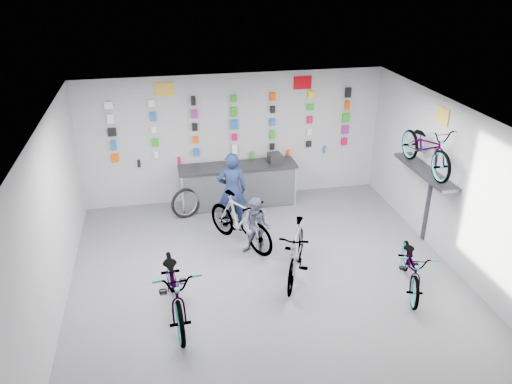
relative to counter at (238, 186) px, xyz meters
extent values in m
plane|color=#525257|center=(0.00, -3.54, -0.49)|extent=(8.00, 8.00, 0.00)
plane|color=white|center=(0.00, -3.54, 2.51)|extent=(8.00, 8.00, 0.00)
plane|color=#ADAEB0|center=(0.00, 0.46, 1.01)|extent=(7.00, 0.00, 7.00)
plane|color=#ADAEB0|center=(-3.50, -3.54, 1.01)|extent=(0.00, 8.00, 8.00)
plane|color=#ADAEB0|center=(3.50, -3.54, 1.01)|extent=(0.00, 8.00, 8.00)
cube|color=black|center=(0.00, 0.01, -0.04)|extent=(2.60, 0.60, 0.90)
cube|color=silver|center=(0.00, -0.29, -0.01)|extent=(2.60, 0.02, 0.90)
cube|color=silver|center=(-1.30, -0.29, -0.01)|extent=(0.04, 0.04, 0.96)
cube|color=silver|center=(1.30, -0.29, -0.01)|extent=(0.04, 0.04, 0.96)
cube|color=black|center=(0.00, 0.01, 0.48)|extent=(2.70, 0.66, 0.06)
cube|color=#FF4700|center=(-2.70, 0.39, 0.76)|extent=(0.15, 0.06, 0.17)
cube|color=white|center=(-1.80, 0.39, 0.76)|extent=(0.09, 0.06, 0.16)
cube|color=#1959AE|center=(-0.90, 0.39, 0.76)|extent=(0.13, 0.06, 0.17)
cube|color=white|center=(0.00, 0.39, 0.76)|extent=(0.12, 0.06, 0.23)
cube|color=black|center=(0.90, 0.39, 0.76)|extent=(0.11, 0.06, 0.15)
cube|color=black|center=(1.80, 0.39, 0.76)|extent=(0.12, 0.06, 0.14)
cube|color=#C7083A|center=(2.70, 0.39, 0.76)|extent=(0.14, 0.06, 0.17)
cube|color=#1959AE|center=(-2.70, 0.39, 1.06)|extent=(0.11, 0.06, 0.21)
cube|color=#229E1A|center=(-1.80, 0.39, 1.06)|extent=(0.15, 0.06, 0.16)
cube|color=#FF4700|center=(-0.90, 0.39, 1.06)|extent=(0.11, 0.06, 0.15)
cube|color=#C7083A|center=(0.00, 0.39, 1.06)|extent=(0.13, 0.06, 0.15)
cube|color=#229E1A|center=(0.90, 0.39, 1.06)|extent=(0.09, 0.06, 0.21)
cube|color=white|center=(1.80, 0.39, 1.06)|extent=(0.10, 0.06, 0.14)
cube|color=#831F7C|center=(2.70, 0.39, 1.06)|extent=(0.17, 0.06, 0.19)
cube|color=black|center=(-2.70, 0.39, 1.36)|extent=(0.18, 0.06, 0.18)
cube|color=white|center=(-1.80, 0.39, 1.36)|extent=(0.10, 0.06, 0.15)
cube|color=black|center=(-0.90, 0.39, 1.36)|extent=(0.12, 0.06, 0.17)
cube|color=#1959AE|center=(0.00, 0.39, 1.36)|extent=(0.15, 0.06, 0.22)
cube|color=#1959AE|center=(0.90, 0.39, 1.36)|extent=(0.12, 0.06, 0.16)
cube|color=#C7083A|center=(1.80, 0.39, 1.36)|extent=(0.12, 0.06, 0.17)
cube|color=#229E1A|center=(2.70, 0.39, 1.36)|extent=(0.17, 0.06, 0.21)
cube|color=white|center=(-2.70, 0.39, 1.66)|extent=(0.14, 0.06, 0.21)
cube|color=#1959AE|center=(-1.80, 0.39, 1.66)|extent=(0.13, 0.06, 0.20)
cube|color=#831F7C|center=(-0.90, 0.39, 1.66)|extent=(0.14, 0.06, 0.18)
cube|color=#229E1A|center=(0.00, 0.39, 1.66)|extent=(0.11, 0.06, 0.22)
cube|color=black|center=(0.90, 0.39, 1.66)|extent=(0.11, 0.06, 0.16)
cube|color=#229E1A|center=(1.80, 0.39, 1.66)|extent=(0.16, 0.06, 0.14)
cube|color=#FF4700|center=(2.70, 0.39, 1.66)|extent=(0.10, 0.06, 0.22)
cube|color=white|center=(-2.70, 0.39, 1.96)|extent=(0.18, 0.06, 0.15)
cube|color=white|center=(-1.80, 0.39, 1.96)|extent=(0.13, 0.06, 0.15)
cube|color=black|center=(-0.90, 0.39, 1.96)|extent=(0.10, 0.06, 0.20)
cube|color=#229E1A|center=(0.00, 0.39, 1.96)|extent=(0.11, 0.06, 0.16)
cube|color=#FF4700|center=(0.90, 0.39, 1.96)|extent=(0.11, 0.06, 0.18)
cube|color=yellow|center=(1.80, 0.39, 1.96)|extent=(0.14, 0.06, 0.16)
cube|color=black|center=(2.70, 0.39, 1.96)|extent=(0.14, 0.06, 0.23)
cylinder|color=black|center=(-2.20, 0.37, 0.59)|extent=(0.07, 0.07, 0.16)
cylinder|color=#C7083A|center=(-1.30, 0.37, 0.59)|extent=(0.07, 0.07, 0.16)
cylinder|color=#229E1A|center=(0.40, 0.37, 0.59)|extent=(0.07, 0.07, 0.16)
cylinder|color=#FF4700|center=(1.30, 0.37, 0.59)|extent=(0.07, 0.07, 0.16)
cylinder|color=#1959AE|center=(2.20, 0.37, 0.59)|extent=(0.07, 0.07, 0.16)
cube|color=#333338|center=(3.30, -2.34, 1.06)|extent=(0.38, 1.90, 0.06)
cube|color=#333338|center=(3.48, -2.34, 0.51)|extent=(0.04, 0.10, 2.00)
cube|color=gold|center=(-1.50, 0.44, 2.23)|extent=(0.42, 0.02, 0.30)
cube|color=#C3040F|center=(1.60, 0.44, 2.23)|extent=(0.42, 0.02, 0.30)
cube|color=gold|center=(3.48, -2.34, 2.16)|extent=(0.02, 0.40, 0.30)
imported|color=gray|center=(-1.66, -3.72, 0.07)|extent=(0.87, 2.15, 1.11)
imported|color=gray|center=(0.52, -3.10, 0.04)|extent=(1.17, 1.82, 1.06)
imported|color=gray|center=(2.42, -3.82, -0.04)|extent=(1.12, 1.81, 0.90)
imported|color=gray|center=(-0.26, -1.79, 0.06)|extent=(1.41, 1.83, 1.10)
imported|color=gray|center=(3.25, -2.34, 1.57)|extent=(0.63, 1.80, 0.95)
imported|color=#162146|center=(-0.29, -0.98, 0.36)|extent=(0.66, 0.47, 1.69)
imported|color=#51586E|center=(-0.01, -2.20, 0.12)|extent=(0.74, 0.69, 1.21)
torus|color=black|center=(-1.25, -0.37, -0.15)|extent=(0.70, 0.39, 0.69)
torus|color=silver|center=(-1.25, -0.37, -0.15)|extent=(0.56, 0.29, 0.56)
cube|color=black|center=(0.87, 0.01, 0.62)|extent=(0.31, 0.32, 0.22)
camera|label=1|loc=(-1.71, -10.41, 4.86)|focal=35.00mm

